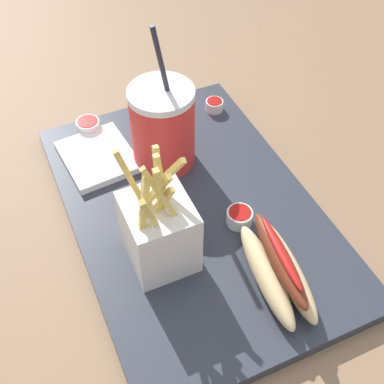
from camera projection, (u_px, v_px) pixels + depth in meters
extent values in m
cube|color=#8C6B4C|center=(192.00, 219.00, 0.72)|extent=(2.40, 2.40, 0.02)
cube|color=#2D333D|center=(192.00, 211.00, 0.71)|extent=(0.50, 0.33, 0.02)
cylinder|color=red|center=(161.00, 130.00, 0.72)|extent=(0.09, 0.09, 0.12)
cylinder|color=white|center=(159.00, 94.00, 0.67)|extent=(0.09, 0.09, 0.01)
cylinder|color=#262633|center=(159.00, 62.00, 0.62)|extent=(0.02, 0.03, 0.11)
cube|color=white|center=(159.00, 233.00, 0.60)|extent=(0.09, 0.08, 0.10)
cube|color=#E5C660|center=(159.00, 192.00, 0.54)|extent=(0.02, 0.02, 0.09)
cube|color=#E5C660|center=(165.00, 178.00, 0.57)|extent=(0.04, 0.04, 0.08)
cube|color=#E5C660|center=(150.00, 215.00, 0.53)|extent=(0.03, 0.03, 0.08)
cube|color=#E5C660|center=(144.00, 209.00, 0.54)|extent=(0.03, 0.03, 0.07)
cube|color=#E5C660|center=(156.00, 192.00, 0.55)|extent=(0.03, 0.03, 0.07)
cube|color=#E5C660|center=(162.00, 202.00, 0.56)|extent=(0.02, 0.03, 0.05)
cube|color=#E5C660|center=(158.00, 172.00, 0.57)|extent=(0.02, 0.01, 0.07)
cube|color=#E5C660|center=(144.00, 196.00, 0.57)|extent=(0.01, 0.02, 0.06)
cube|color=#E5C660|center=(162.00, 185.00, 0.56)|extent=(0.01, 0.01, 0.09)
cube|color=#E5C660|center=(131.00, 180.00, 0.55)|extent=(0.02, 0.03, 0.09)
cube|color=#E5C660|center=(161.00, 195.00, 0.54)|extent=(0.03, 0.04, 0.08)
ellipsoid|color=#E5C689|center=(266.00, 275.00, 0.60)|extent=(0.16, 0.05, 0.04)
ellipsoid|color=#E5C689|center=(287.00, 269.00, 0.61)|extent=(0.16, 0.05, 0.04)
ellipsoid|color=maroon|center=(280.00, 259.00, 0.58)|extent=(0.15, 0.04, 0.02)
ellipsoid|color=red|center=(281.00, 252.00, 0.57)|extent=(0.11, 0.02, 0.01)
cylinder|color=white|center=(214.00, 105.00, 0.84)|extent=(0.03, 0.03, 0.02)
cylinder|color=#B2140F|center=(214.00, 102.00, 0.83)|extent=(0.03, 0.03, 0.01)
cylinder|color=white|center=(88.00, 126.00, 0.80)|extent=(0.04, 0.04, 0.02)
cylinder|color=#B2140F|center=(88.00, 122.00, 0.79)|extent=(0.03, 0.03, 0.01)
cylinder|color=white|center=(239.00, 217.00, 0.67)|extent=(0.04, 0.04, 0.02)
cylinder|color=#B2140F|center=(240.00, 213.00, 0.67)|extent=(0.03, 0.03, 0.01)
cube|color=white|center=(98.00, 156.00, 0.76)|extent=(0.13, 0.11, 0.01)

